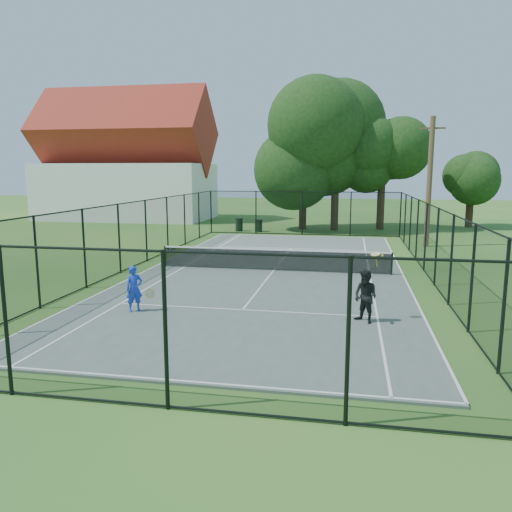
% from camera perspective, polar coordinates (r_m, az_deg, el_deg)
% --- Properties ---
extents(ground, '(120.00, 120.00, 0.00)m').
position_cam_1_polar(ground, '(21.88, 2.03, -1.82)').
color(ground, '#255A1F').
extents(tennis_court, '(11.00, 24.00, 0.06)m').
position_cam_1_polar(tennis_court, '(21.87, 2.03, -1.74)').
color(tennis_court, '#515F59').
rests_on(tennis_court, ground).
extents(tennis_net, '(10.08, 0.08, 0.95)m').
position_cam_1_polar(tennis_net, '(21.77, 2.04, -0.32)').
color(tennis_net, black).
rests_on(tennis_net, tennis_court).
extents(fence, '(13.10, 26.10, 3.00)m').
position_cam_1_polar(fence, '(21.63, 2.06, 2.08)').
color(fence, black).
rests_on(fence, ground).
extents(tree_near_left, '(6.32, 6.32, 8.24)m').
position_cam_1_polar(tree_near_left, '(38.07, 5.45, 10.71)').
color(tree_near_left, '#332114').
rests_on(tree_near_left, ground).
extents(tree_near_mid, '(7.30, 7.30, 9.54)m').
position_cam_1_polar(tree_near_mid, '(37.67, 9.15, 11.89)').
color(tree_near_mid, '#332114').
rests_on(tree_near_mid, ground).
extents(tree_near_right, '(5.78, 5.78, 7.97)m').
position_cam_1_polar(tree_near_right, '(38.84, 14.26, 10.44)').
color(tree_near_right, '#332114').
rests_on(tree_near_right, ground).
extents(tree_far_right, '(4.27, 4.27, 5.64)m').
position_cam_1_polar(tree_far_right, '(42.55, 23.40, 7.73)').
color(tree_far_right, '#332114').
rests_on(tree_far_right, ground).
extents(building, '(15.30, 8.15, 11.87)m').
position_cam_1_polar(building, '(47.70, -14.61, 10.07)').
color(building, silver).
rests_on(building, ground).
extents(trash_bin_left, '(0.58, 0.58, 0.96)m').
position_cam_1_polar(trash_bin_left, '(36.66, -1.94, 3.62)').
color(trash_bin_left, black).
rests_on(trash_bin_left, ground).
extents(trash_bin_right, '(0.58, 0.58, 0.90)m').
position_cam_1_polar(trash_bin_right, '(36.29, 0.30, 3.51)').
color(trash_bin_right, black).
rests_on(trash_bin_right, ground).
extents(utility_pole, '(1.40, 0.30, 7.41)m').
position_cam_1_polar(utility_pole, '(30.52, 19.21, 8.04)').
color(utility_pole, '#4C3823').
rests_on(utility_pole, ground).
extents(player_blue, '(0.89, 0.60, 1.42)m').
position_cam_1_polar(player_blue, '(15.89, -13.73, -3.66)').
color(player_blue, blue).
rests_on(player_blue, tennis_court).
extents(player_black, '(0.95, 0.95, 2.02)m').
position_cam_1_polar(player_black, '(14.62, 12.41, -4.54)').
color(player_black, black).
rests_on(player_black, tennis_court).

